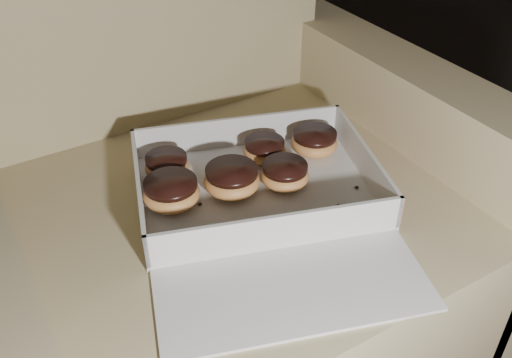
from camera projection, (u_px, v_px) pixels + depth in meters
The scene contains 12 objects.
floor at pixel (328, 308), 1.23m from camera, with size 4.50×4.50×0.00m, color black.
armchair at pixel (215, 230), 1.01m from camera, with size 0.86×0.73×0.90m.
bakery_box at pixel (264, 201), 0.87m from camera, with size 0.47×0.51×0.06m.
donut_a at pixel (285, 174), 0.90m from camera, with size 0.08×0.08×0.04m.
donut_b at pixel (167, 165), 0.92m from camera, with size 0.07×0.07×0.04m.
donut_c at pixel (314, 141), 0.97m from camera, with size 0.08×0.08×0.04m.
donut_d at pixel (265, 150), 0.96m from camera, with size 0.07×0.07×0.04m.
donut_e at pixel (232, 179), 0.88m from camera, with size 0.09×0.09×0.04m.
donut_f at pixel (171, 192), 0.86m from camera, with size 0.09×0.09×0.04m.
crumb_a at pixel (357, 187), 0.90m from camera, with size 0.01×0.01×0.00m, color black.
crumb_b at pixel (200, 204), 0.87m from camera, with size 0.01×0.01×0.00m, color black.
crumb_c at pixel (339, 206), 0.86m from camera, with size 0.01×0.01×0.00m, color black.
Camera 1 is at (-0.56, -0.63, 0.96)m, focal length 40.00 mm.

